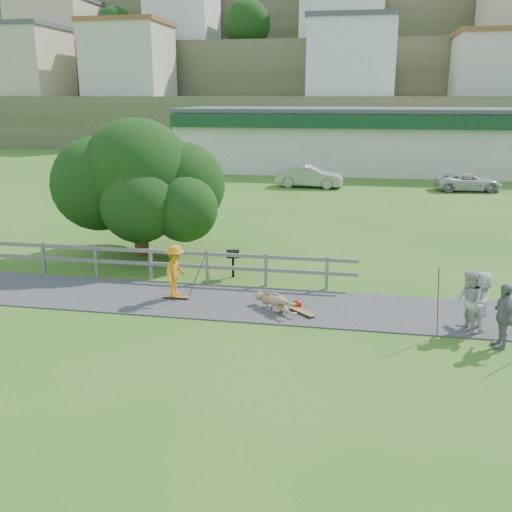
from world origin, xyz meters
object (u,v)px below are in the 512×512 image
Objects in this scene: tree at (139,201)px; car_white at (468,182)px; spectator_d at (480,301)px; car_silver at (310,177)px; skater_rider at (176,274)px; bbq at (233,264)px; spectator_b at (503,316)px; skater_fallen at (275,302)px; spectator_a at (468,302)px.

car_white is at bearing 50.53° from tree.
spectator_d is 24.95m from car_silver.
skater_rider is 1.72× the size of bbq.
skater_rider is at bearing 178.03° from car_silver.
car_white is at bearing -84.97° from car_silver.
spectator_b is 1.00× the size of spectator_d.
spectator_b reaches higher than car_white.
spectator_d reaches higher than skater_fallen.
bbq is (1.24, 2.52, -0.34)m from skater_rider.
car_silver is (-7.06, 25.02, -0.10)m from spectator_b.
spectator_d is at bearing -53.13° from skater_fallen.
spectator_d is at bearing -36.07° from bbq.
skater_fallen is 6.09m from spectator_b.
spectator_d is 0.39× the size of car_white.
skater_fallen is 1.70× the size of bbq.
tree is (-11.35, 5.85, 1.28)m from spectator_a.
spectator_a reaches higher than skater_rider.
tree reaches higher than bbq.
spectator_a is 0.39m from spectator_d.
skater_rider reaches higher than car_white.
skater_fallen is at bearing -91.87° from skater_rider.
tree reaches higher than spectator_a.
spectator_a is at bearing -146.04° from spectator_b.
bbq is at bearing -19.63° from skater_rider.
spectator_a is 24.94m from car_white.
spectator_b reaches higher than car_silver.
spectator_b is 0.37× the size of car_silver.
skater_rider is 0.98× the size of spectator_b.
skater_fallen is 25.73m from car_white.
car_silver is 0.65× the size of tree.
spectator_a is (8.38, -1.08, 0.04)m from skater_rider.
spectator_a is at bearing -38.38° from bbq.
spectator_b is at bearing -62.22° from skater_fallen.
spectator_b is at bearing -161.24° from car_silver.
tree reaches higher than car_silver.
spectator_d is (8.71, -0.88, 0.02)m from skater_rider.
skater_fallen is at bearing -94.92° from spectator_d.
car_silver is at bearing -171.72° from spectator_b.
skater_fallen is 0.96× the size of spectator_b.
skater_fallen is at bearing -40.44° from tree.
skater_fallen is 0.94× the size of spectator_a.
car_silver is 20.65m from bbq.
bbq is at bearing -115.13° from spectator_d.
bbq is at bearing -179.15° from car_silver.
skater_rider is at bearing -111.68° from spectator_a.
skater_rider is 0.38× the size of car_white.
tree is at bearing -126.33° from spectator_b.
spectator_a reaches higher than bbq.
car_white is (10.45, 0.37, -0.15)m from car_silver.
skater_rider is 23.24m from car_silver.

